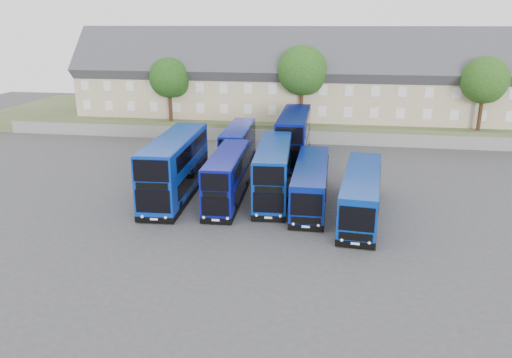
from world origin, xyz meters
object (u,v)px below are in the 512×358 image
object	(u,v)px
coach_east_a	(311,184)
tree_west	(170,79)
dd_front_mid	(227,178)
dd_front_left	(175,168)
tree_mid	(303,72)
tree_east	(486,82)

from	to	relation	value
coach_east_a	tree_west	xyz separation A→B (m)	(-18.33, 21.41, 5.48)
dd_front_mid	tree_west	size ratio (longest dim) A/B	1.30
dd_front_left	dd_front_mid	distance (m)	4.51
tree_west	coach_east_a	bearing A→B (deg)	-49.43
dd_front_mid	tree_mid	distance (m)	23.82
tree_mid	tree_east	bearing A→B (deg)	-1.43
dd_front_left	tree_west	xyz separation A→B (m)	(-7.39, 21.48, 4.65)
dd_front_mid	tree_east	size ratio (longest dim) A/B	1.22
coach_east_a	tree_west	world-z (taller)	tree_west
coach_east_a	dd_front_mid	bearing A→B (deg)	-173.81
dd_front_left	tree_mid	bearing A→B (deg)	65.71
dd_front_mid	tree_mid	world-z (taller)	tree_mid
dd_front_mid	coach_east_a	distance (m)	6.55
dd_front_left	dd_front_mid	bearing A→B (deg)	-11.26
tree_west	tree_mid	size ratio (longest dim) A/B	0.83
dd_front_left	tree_east	xyz separation A→B (m)	(28.61, 21.48, 4.99)
coach_east_a	tree_east	size ratio (longest dim) A/B	1.44
tree_mid	dd_front_mid	bearing A→B (deg)	-100.44
coach_east_a	dd_front_left	bearing A→B (deg)	-179.82
dd_front_left	tree_west	size ratio (longest dim) A/B	1.62
tree_west	dd_front_mid	bearing A→B (deg)	-61.88
tree_west	tree_east	size ratio (longest dim) A/B	0.94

